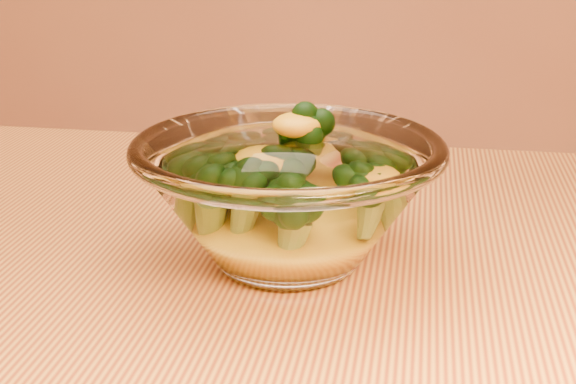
# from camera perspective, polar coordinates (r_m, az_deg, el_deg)

# --- Properties ---
(glass_bowl) EXTENTS (0.22, 0.22, 0.10)m
(glass_bowl) POSITION_cam_1_polar(r_m,az_deg,el_deg) (0.57, 0.00, -0.45)
(glass_bowl) COLOR white
(glass_bowl) RESTS_ON table
(cheese_sauce) EXTENTS (0.12, 0.12, 0.03)m
(cheese_sauce) POSITION_cam_1_polar(r_m,az_deg,el_deg) (0.57, 0.00, -2.39)
(cheese_sauce) COLOR yellow
(cheese_sauce) RESTS_ON glass_bowl
(broccoli_heap) EXTENTS (0.14, 0.13, 0.08)m
(broccoli_heap) POSITION_cam_1_polar(r_m,az_deg,el_deg) (0.57, -0.30, 1.02)
(broccoli_heap) COLOR black
(broccoli_heap) RESTS_ON cheese_sauce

